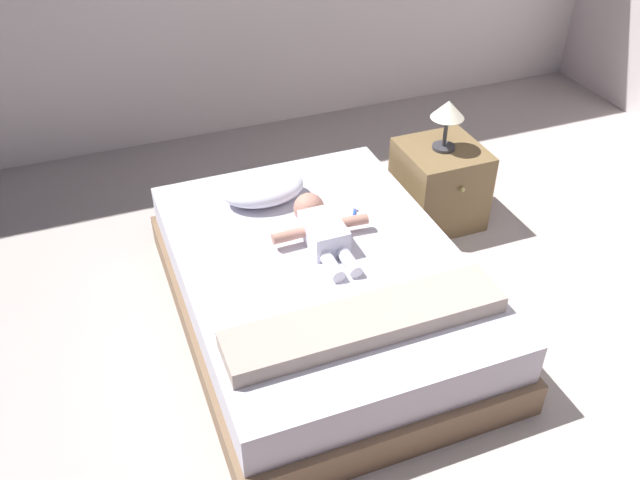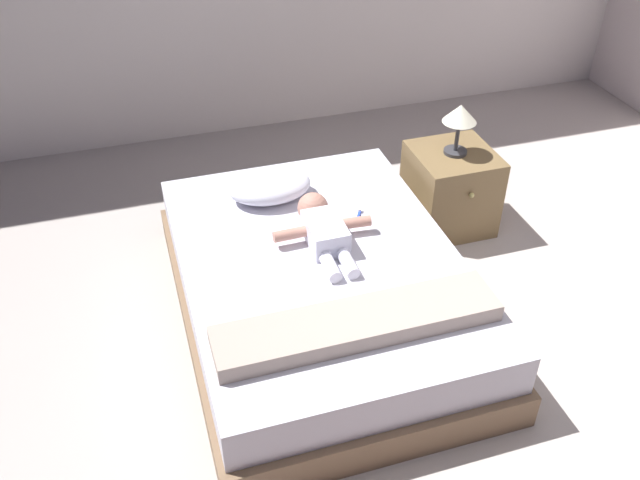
# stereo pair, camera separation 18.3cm
# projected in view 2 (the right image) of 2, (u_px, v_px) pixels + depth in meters

# --- Properties ---
(ground_plane) EXTENTS (8.00, 8.00, 0.00)m
(ground_plane) POSITION_uv_depth(u_px,v_px,m) (417.00, 412.00, 3.11)
(ground_plane) COLOR #AFA59F
(bed) EXTENTS (1.39, 1.93, 0.40)m
(bed) POSITION_uv_depth(u_px,v_px,m) (320.00, 287.00, 3.50)
(bed) COLOR brown
(bed) RESTS_ON ground_plane
(pillow) EXTENTS (0.46, 0.32, 0.15)m
(pillow) POSITION_uv_depth(u_px,v_px,m) (269.00, 186.00, 3.76)
(pillow) COLOR white
(pillow) RESTS_ON bed
(baby) EXTENTS (0.51, 0.60, 0.16)m
(baby) POSITION_uv_depth(u_px,v_px,m) (322.00, 228.00, 3.46)
(baby) COLOR silver
(baby) RESTS_ON bed
(toothbrush) EXTENTS (0.08, 0.12, 0.02)m
(toothbrush) POSITION_uv_depth(u_px,v_px,m) (358.00, 216.00, 3.64)
(toothbrush) COLOR blue
(toothbrush) RESTS_ON bed
(nightstand) EXTENTS (0.47, 0.50, 0.50)m
(nightstand) POSITION_uv_depth(u_px,v_px,m) (450.00, 189.00, 4.14)
(nightstand) COLOR brown
(nightstand) RESTS_ON ground_plane
(lamp) EXTENTS (0.19, 0.19, 0.31)m
(lamp) POSITION_uv_depth(u_px,v_px,m) (460.00, 117.00, 3.86)
(lamp) COLOR #333338
(lamp) RESTS_ON nightstand
(blanket) EXTENTS (1.26, 0.26, 0.08)m
(blanket) POSITION_uv_depth(u_px,v_px,m) (358.00, 323.00, 2.94)
(blanket) COLOR #A99689
(blanket) RESTS_ON bed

